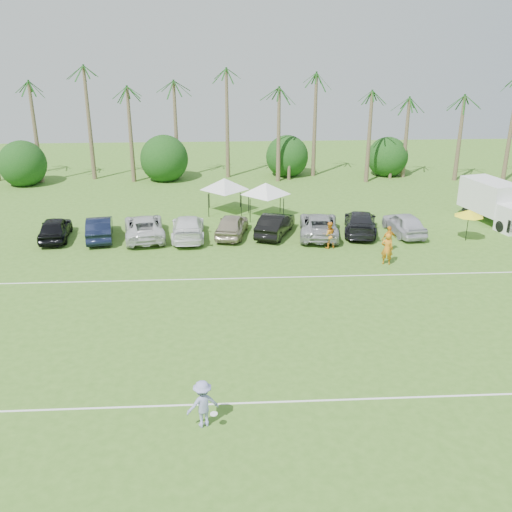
{
  "coord_description": "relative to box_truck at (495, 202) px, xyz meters",
  "views": [
    {
      "loc": [
        -0.29,
        -16.2,
        13.04
      ],
      "look_at": [
        1.4,
        13.39,
        1.6
      ],
      "focal_mm": 40.0,
      "sensor_mm": 36.0,
      "label": 1
    }
  ],
  "objects": [
    {
      "name": "palm_tree_1",
      "position": [
        -36.7,
        14.51,
        6.73
      ],
      "size": [
        2.4,
        2.4,
        9.9
      ],
      "color": "brown",
      "rests_on": "ground"
    },
    {
      "name": "palm_tree_7",
      "position": [
        -11.7,
        14.51,
        8.44
      ],
      "size": [
        2.4,
        2.4,
        11.9
      ],
      "color": "brown",
      "rests_on": "ground"
    },
    {
      "name": "sideline_player_a",
      "position": [
        -10.19,
        -7.77,
        -0.63
      ],
      "size": [
        0.83,
        0.67,
        1.99
      ],
      "primitive_type": "imported",
      "rotation": [
        0.0,
        0.0,
        2.84
      ],
      "color": "orange",
      "rests_on": "ground"
    },
    {
      "name": "palm_tree_3",
      "position": [
        -27.7,
        14.51,
        8.44
      ],
      "size": [
        2.4,
        2.4,
        11.9
      ],
      "color": "brown",
      "rests_on": "ground"
    },
    {
      "name": "palm_tree_2",
      "position": [
        -31.7,
        14.51,
        7.59
      ],
      "size": [
        2.4,
        2.4,
        10.9
      ],
      "color": "brown",
      "rests_on": "ground"
    },
    {
      "name": "bush_tree_1",
      "position": [
        -25.7,
        15.51,
        0.17
      ],
      "size": [
        4.0,
        4.0,
        4.0
      ],
      "color": "brown",
      "rests_on": "ground"
    },
    {
      "name": "parked_car_2",
      "position": [
        -25.58,
        -1.95,
        -0.84
      ],
      "size": [
        3.49,
        5.97,
        1.56
      ],
      "primitive_type": "imported",
      "rotation": [
        0.0,
        0.0,
        3.31
      ],
      "color": "silver",
      "rests_on": "ground"
    },
    {
      "name": "field_lines",
      "position": [
        -19.7,
        -15.49,
        -1.62
      ],
      "size": [
        80.0,
        12.1,
        0.01
      ],
      "color": "white",
      "rests_on": "ground"
    },
    {
      "name": "parked_car_3",
      "position": [
        -22.55,
        -2.17,
        -0.84
      ],
      "size": [
        2.4,
        5.46,
        1.56
      ],
      "primitive_type": "imported",
      "rotation": [
        0.0,
        0.0,
        3.18
      ],
      "color": "white",
      "rests_on": "ground"
    },
    {
      "name": "parked_car_7",
      "position": [
        -10.45,
        -1.76,
        -0.84
      ],
      "size": [
        3.24,
        5.71,
        1.56
      ],
      "primitive_type": "imported",
      "rotation": [
        0.0,
        0.0,
        2.93
      ],
      "color": "black",
      "rests_on": "ground"
    },
    {
      "name": "palm_tree_8",
      "position": [
        -6.7,
        14.51,
        5.86
      ],
      "size": [
        2.4,
        2.4,
        8.9
      ],
      "color": "brown",
      "rests_on": "ground"
    },
    {
      "name": "parked_car_1",
      "position": [
        -28.6,
        -2.01,
        -0.84
      ],
      "size": [
        2.4,
        4.94,
        1.56
      ],
      "primitive_type": "imported",
      "rotation": [
        0.0,
        0.0,
        3.3
      ],
      "color": "black",
      "rests_on": "ground"
    },
    {
      "name": "bush_tree_0",
      "position": [
        -38.7,
        15.51,
        0.17
      ],
      "size": [
        4.0,
        4.0,
        4.0
      ],
      "color": "brown",
      "rests_on": "ground"
    },
    {
      "name": "bush_tree_3",
      "position": [
        -3.7,
        15.51,
        0.17
      ],
      "size": [
        4.0,
        4.0,
        4.0
      ],
      "color": "brown",
      "rests_on": "ground"
    },
    {
      "name": "frisbee_player",
      "position": [
        -20.91,
        -22.71,
        -0.71
      ],
      "size": [
        1.34,
        1.05,
        1.82
      ],
      "rotation": [
        0.0,
        0.0,
        3.51
      ],
      "color": "#8F91CB",
      "rests_on": "ground"
    },
    {
      "name": "sideline_player_b",
      "position": [
        -13.22,
        -4.74,
        -0.72
      ],
      "size": [
        0.97,
        0.81,
        1.8
      ],
      "primitive_type": "imported",
      "rotation": [
        0.0,
        0.0,
        3.3
      ],
      "color": "orange",
      "rests_on": "ground"
    },
    {
      "name": "parked_car_0",
      "position": [
        -31.63,
        -1.94,
        -0.84
      ],
      "size": [
        2.31,
        4.75,
        1.56
      ],
      "primitive_type": "imported",
      "rotation": [
        0.0,
        0.0,
        3.25
      ],
      "color": "black",
      "rests_on": "ground"
    },
    {
      "name": "sideline_player_c",
      "position": [
        -9.46,
        -5.59,
        -0.77
      ],
      "size": [
        1.08,
        0.68,
        1.71
      ],
      "primitive_type": "imported",
      "rotation": [
        0.0,
        0.0,
        3.43
      ],
      "color": "orange",
      "rests_on": "ground"
    },
    {
      "name": "bush_tree_2",
      "position": [
        -13.7,
        15.51,
        0.17
      ],
      "size": [
        4.0,
        4.0,
        4.0
      ],
      "color": "brown",
      "rests_on": "ground"
    },
    {
      "name": "palm_tree_9",
      "position": [
        -1.7,
        14.51,
        6.73
      ],
      "size": [
        2.4,
        2.4,
        9.9
      ],
      "color": "brown",
      "rests_on": "ground"
    },
    {
      "name": "box_truck",
      "position": [
        0.0,
        0.0,
        0.0
      ],
      "size": [
        3.62,
        6.25,
        3.04
      ],
      "rotation": [
        0.0,
        0.0,
        0.25
      ],
      "color": "white",
      "rests_on": "ground"
    },
    {
      "name": "palm_tree_10",
      "position": [
        3.3,
        14.51,
        7.59
      ],
      "size": [
        2.4,
        2.4,
        10.9
      ],
      "color": "brown",
      "rests_on": "ground"
    },
    {
      "name": "market_umbrella",
      "position": [
        -3.59,
        -3.82,
        0.33
      ],
      "size": [
        1.96,
        1.96,
        2.18
      ],
      "color": "black",
      "rests_on": "ground"
    },
    {
      "name": "parked_car_4",
      "position": [
        -19.53,
        -1.91,
        -0.84
      ],
      "size": [
        2.71,
        4.85,
        1.56
      ],
      "primitive_type": "imported",
      "rotation": [
        0.0,
        0.0,
        2.94
      ],
      "color": "gray",
      "rests_on": "ground"
    },
    {
      "name": "parked_car_6",
      "position": [
        -13.48,
        -2.2,
        -0.84
      ],
      "size": [
        3.27,
        5.89,
        1.56
      ],
      "primitive_type": "imported",
      "rotation": [
        0.0,
        0.0,
        3.02
      ],
      "color": "#A2A3A5",
      "rests_on": "ground"
    },
    {
      "name": "palm_tree_5",
      "position": [
        -19.7,
        14.51,
        6.73
      ],
      "size": [
        2.4,
        2.4,
        9.9
      ],
      "color": "brown",
      "rests_on": "ground"
    },
    {
      "name": "palm_tree_4",
      "position": [
        -23.7,
        14.51,
        5.86
      ],
      "size": [
        2.4,
        2.4,
        8.9
      ],
      "color": "brown",
      "rests_on": "ground"
    },
    {
      "name": "parked_car_8",
      "position": [
        -7.43,
        -2.22,
        -0.84
      ],
      "size": [
        2.33,
        4.75,
        1.56
      ],
      "primitive_type": "imported",
      "rotation": [
        0.0,
        0.0,
        3.25
      ],
      "color": "silver",
      "rests_on": "ground"
    },
    {
      "name": "parked_car_5",
      "position": [
        -16.5,
        -1.91,
        -0.84
      ],
      "size": [
        3.27,
        5.01,
        1.56
      ],
      "primitive_type": "imported",
      "rotation": [
        0.0,
        0.0,
        2.77
      ],
      "color": "black",
      "rests_on": "ground"
    },
    {
      "name": "canopy_tent_right",
      "position": [
        -16.86,
        2.36,
        1.08
      ],
      "size": [
        3.89,
        3.89,
        3.15
      ],
      "color": "black",
      "rests_on": "ground"
    },
    {
      "name": "palm_tree_6",
      "position": [
        -15.7,
        14.51,
        7.59
      ],
      "size": [
        2.4,
        2.4,
        10.9
      ],
      "color": "brown",
      "rests_on": "ground"
    },
    {
      "name": "canopy_tent_left",
      "position": [
        -19.98,
        3.94,
        1.09
      ],
      "size": [
        3.92,
        3.92,
        3.17
      ],
      "color": "black",
      "rests_on": "ground"
    },
    {
      "name": "ground",
      "position": [
        -19.7,
        -23.49,
        -1.62
      ],
      "size": [
        120.0,
        120.0,
        0.0
      ],
      "primitive_type": "plane",
      "color": "#416F21",
      "rests_on": "ground"
    }
  ]
}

